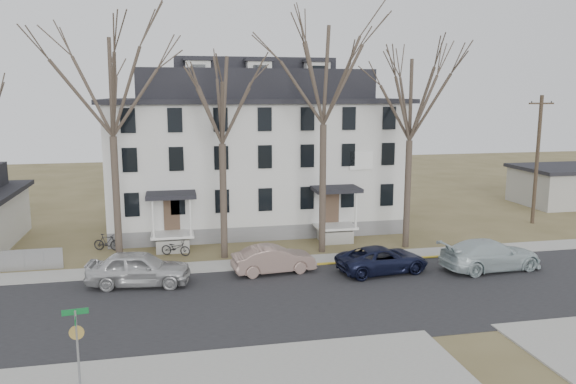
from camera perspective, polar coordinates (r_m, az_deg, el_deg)
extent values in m
plane|color=brown|center=(25.70, 7.11, -12.09)|extent=(120.00, 120.00, 0.00)
cube|color=#27272A|center=(27.46, 5.75, -10.58)|extent=(120.00, 10.00, 0.04)
cube|color=#A09F97|center=(32.93, 2.60, -7.01)|extent=(120.00, 2.00, 0.08)
cube|color=gold|center=(33.67, 11.32, -6.82)|extent=(14.00, 0.25, 0.06)
cube|color=slate|center=(41.92, -3.44, -2.59)|extent=(20.00, 10.00, 1.00)
cube|color=silver|center=(41.17, -3.51, 3.53)|extent=(20.00, 10.00, 8.00)
cube|color=black|center=(40.91, -3.57, 9.25)|extent=(20.80, 10.80, 0.30)
cube|color=black|center=(40.91, -3.58, 10.86)|extent=(16.00, 7.00, 2.00)
cube|color=black|center=(40.96, -3.61, 12.81)|extent=(11.00, 4.50, 0.80)
cube|color=white|center=(35.59, -11.66, -4.24)|extent=(2.60, 2.00, 0.16)
cube|color=white|center=(37.07, 4.82, -3.49)|extent=(2.60, 2.00, 0.16)
cube|color=white|center=(37.76, 7.45, 3.18)|extent=(1.60, 0.08, 1.20)
cube|color=#A09F97|center=(54.93, 26.48, 0.44)|extent=(8.00, 6.00, 3.00)
cube|color=black|center=(54.71, 26.62, 2.20)|extent=(8.50, 6.50, 0.30)
cylinder|color=#473B31|center=(32.99, -17.02, -0.90)|extent=(0.40, 0.40, 7.28)
cylinder|color=#473B31|center=(33.01, -6.57, -0.98)|extent=(0.40, 0.40, 6.76)
cylinder|color=#473B31|center=(33.97, 3.54, 0.27)|extent=(0.40, 0.40, 7.80)
cylinder|color=#473B31|center=(35.89, 12.03, -0.25)|extent=(0.40, 0.40, 6.76)
cylinder|color=#3D3023|center=(45.28, 23.97, 2.96)|extent=(0.28, 0.28, 9.50)
cube|color=#3D3023|center=(45.02, 24.35, 8.20)|extent=(2.00, 0.12, 0.12)
imported|color=silver|center=(29.55, -14.91, -7.57)|extent=(5.38, 2.74, 1.76)
imported|color=gray|center=(30.56, -1.46, -6.92)|extent=(4.60, 2.00, 1.47)
imported|color=black|center=(31.08, 9.58, -6.84)|extent=(5.27, 2.91, 1.40)
imported|color=silver|center=(33.02, 19.87, -6.07)|extent=(5.87, 2.78, 1.65)
imported|color=black|center=(34.39, -11.34, -5.64)|extent=(1.90, 1.28, 0.94)
imported|color=black|center=(36.51, -17.91, -4.94)|extent=(1.79, 1.04, 1.04)
cylinder|color=gray|center=(20.01, -20.56, -14.93)|extent=(0.08, 0.08, 2.82)
cube|color=#0C5926|center=(19.50, -20.81, -11.31)|extent=(0.81, 0.03, 0.20)
cube|color=#0C5926|center=(19.58, -20.77, -11.93)|extent=(0.03, 0.81, 0.20)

